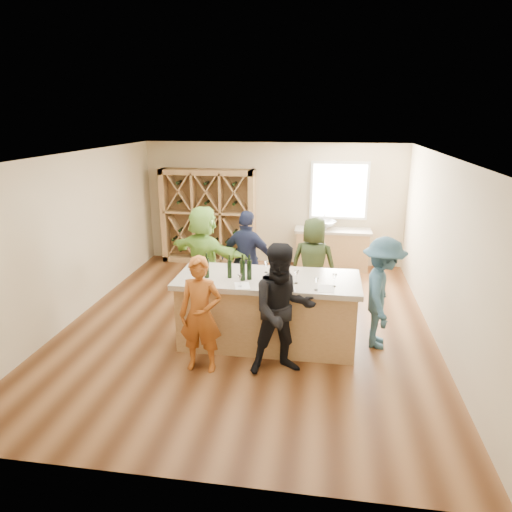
# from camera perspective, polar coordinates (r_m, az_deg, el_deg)

# --- Properties ---
(floor) EXTENTS (6.00, 7.00, 0.10)m
(floor) POSITION_cam_1_polar(r_m,az_deg,el_deg) (7.83, -0.95, -8.81)
(floor) COLOR brown
(floor) RESTS_ON ground
(ceiling) EXTENTS (6.00, 7.00, 0.10)m
(ceiling) POSITION_cam_1_polar(r_m,az_deg,el_deg) (7.05, -1.07, 12.85)
(ceiling) COLOR white
(ceiling) RESTS_ON ground
(wall_back) EXTENTS (6.00, 0.10, 2.80)m
(wall_back) POSITION_cam_1_polar(r_m,az_deg,el_deg) (10.74, 2.17, 6.57)
(wall_back) COLOR #C7B490
(wall_back) RESTS_ON ground
(wall_front) EXTENTS (6.00, 0.10, 2.80)m
(wall_front) POSITION_cam_1_polar(r_m,az_deg,el_deg) (4.10, -9.51, -12.10)
(wall_front) COLOR #C7B490
(wall_front) RESTS_ON ground
(wall_left) EXTENTS (0.10, 7.00, 2.80)m
(wall_left) POSITION_cam_1_polar(r_m,az_deg,el_deg) (8.37, -22.10, 2.20)
(wall_left) COLOR #C7B490
(wall_left) RESTS_ON ground
(wall_right) EXTENTS (0.10, 7.00, 2.80)m
(wall_right) POSITION_cam_1_polar(r_m,az_deg,el_deg) (7.45, 22.79, 0.37)
(wall_right) COLOR #C7B490
(wall_right) RESTS_ON ground
(window_frame) EXTENTS (1.30, 0.06, 1.30)m
(window_frame) POSITION_cam_1_polar(r_m,az_deg,el_deg) (10.54, 10.36, 8.03)
(window_frame) COLOR white
(window_frame) RESTS_ON wall_back
(window_pane) EXTENTS (1.18, 0.01, 1.18)m
(window_pane) POSITION_cam_1_polar(r_m,az_deg,el_deg) (10.50, 10.36, 8.00)
(window_pane) COLOR white
(window_pane) RESTS_ON wall_back
(wine_rack) EXTENTS (2.20, 0.45, 2.20)m
(wine_rack) POSITION_cam_1_polar(r_m,az_deg,el_deg) (10.80, -5.98, 4.93)
(wine_rack) COLOR #A77F50
(wine_rack) RESTS_ON floor
(back_counter_base) EXTENTS (1.60, 0.58, 0.86)m
(back_counter_base) POSITION_cam_1_polar(r_m,az_deg,el_deg) (10.56, 9.46, 0.74)
(back_counter_base) COLOR #A77F50
(back_counter_base) RESTS_ON floor
(back_counter_top) EXTENTS (1.70, 0.62, 0.06)m
(back_counter_top) POSITION_cam_1_polar(r_m,az_deg,el_deg) (10.44, 9.59, 3.16)
(back_counter_top) COLOR #A99D8B
(back_counter_top) RESTS_ON back_counter_base
(sink) EXTENTS (0.54, 0.54, 0.19)m
(sink) POSITION_cam_1_polar(r_m,az_deg,el_deg) (10.41, 8.52, 3.87)
(sink) COLOR silver
(sink) RESTS_ON back_counter_top
(faucet) EXTENTS (0.02, 0.02, 0.30)m
(faucet) POSITION_cam_1_polar(r_m,az_deg,el_deg) (10.57, 8.54, 4.39)
(faucet) COLOR silver
(faucet) RESTS_ON back_counter_top
(tasting_counter_base) EXTENTS (2.60, 1.00, 1.00)m
(tasting_counter_base) POSITION_cam_1_polar(r_m,az_deg,el_deg) (7.01, 1.45, -7.13)
(tasting_counter_base) COLOR #A77F50
(tasting_counter_base) RESTS_ON floor
(tasting_counter_top) EXTENTS (2.72, 1.12, 0.08)m
(tasting_counter_top) POSITION_cam_1_polar(r_m,az_deg,el_deg) (6.80, 1.48, -2.98)
(tasting_counter_top) COLOR #A99D8B
(tasting_counter_top) RESTS_ON tasting_counter_base
(wine_bottle_a) EXTENTS (0.08, 0.08, 0.29)m
(wine_bottle_a) POSITION_cam_1_polar(r_m,az_deg,el_deg) (6.77, -6.18, -1.50)
(wine_bottle_a) COLOR black
(wine_bottle_a) RESTS_ON tasting_counter_top
(wine_bottle_c) EXTENTS (0.07, 0.07, 0.27)m
(wine_bottle_c) POSITION_cam_1_polar(r_m,az_deg,el_deg) (6.73, -3.33, -1.64)
(wine_bottle_c) COLOR black
(wine_bottle_c) RESTS_ON tasting_counter_top
(wine_bottle_d) EXTENTS (0.08, 0.08, 0.31)m
(wine_bottle_d) POSITION_cam_1_polar(r_m,az_deg,el_deg) (6.62, -1.70, -1.78)
(wine_bottle_d) COLOR black
(wine_bottle_d) RESTS_ON tasting_counter_top
(wine_bottle_e) EXTENTS (0.07, 0.07, 0.29)m
(wine_bottle_e) POSITION_cam_1_polar(r_m,az_deg,el_deg) (6.65, -0.84, -1.74)
(wine_bottle_e) COLOR black
(wine_bottle_e) RESTS_ON tasting_counter_top
(wine_glass_a) EXTENTS (0.08, 0.08, 0.17)m
(wine_glass_a) POSITION_cam_1_polar(r_m,az_deg,el_deg) (6.40, -2.02, -3.12)
(wine_glass_a) COLOR white
(wine_glass_a) RESTS_ON tasting_counter_top
(wine_glass_b) EXTENTS (0.08, 0.08, 0.18)m
(wine_glass_b) POSITION_cam_1_polar(r_m,az_deg,el_deg) (6.30, 2.78, -3.42)
(wine_glass_b) COLOR white
(wine_glass_b) RESTS_ON tasting_counter_top
(wine_glass_c) EXTENTS (0.08, 0.08, 0.16)m
(wine_glass_c) POSITION_cam_1_polar(r_m,az_deg,el_deg) (6.33, 7.56, -3.54)
(wine_glass_c) COLOR white
(wine_glass_c) RESTS_ON tasting_counter_top
(wine_glass_d) EXTENTS (0.08, 0.08, 0.20)m
(wine_glass_d) POSITION_cam_1_polar(r_m,az_deg,el_deg) (6.54, 5.05, -2.60)
(wine_glass_d) COLOR white
(wine_glass_d) RESTS_ON tasting_counter_top
(wine_glass_e) EXTENTS (0.08, 0.08, 0.18)m
(wine_glass_e) POSITION_cam_1_polar(r_m,az_deg,el_deg) (6.49, 9.77, -3.01)
(wine_glass_e) COLOR white
(wine_glass_e) RESTS_ON tasting_counter_top
(tasting_menu_a) EXTENTS (0.27, 0.33, 0.00)m
(tasting_menu_a) POSITION_cam_1_polar(r_m,az_deg,el_deg) (6.46, -1.74, -3.72)
(tasting_menu_a) COLOR white
(tasting_menu_a) RESTS_ON tasting_counter_top
(tasting_menu_b) EXTENTS (0.31, 0.37, 0.00)m
(tasting_menu_b) POSITION_cam_1_polar(r_m,az_deg,el_deg) (6.37, 3.79, -4.04)
(tasting_menu_b) COLOR white
(tasting_menu_b) RESTS_ON tasting_counter_top
(tasting_menu_c) EXTENTS (0.22, 0.30, 0.00)m
(tasting_menu_c) POSITION_cam_1_polar(r_m,az_deg,el_deg) (6.42, 8.73, -4.05)
(tasting_menu_c) COLOR white
(tasting_menu_c) RESTS_ON tasting_counter_top
(person_near_left) EXTENTS (0.60, 0.44, 1.63)m
(person_near_left) POSITION_cam_1_polar(r_m,az_deg,el_deg) (6.24, -6.93, -7.29)
(person_near_left) COLOR #994C19
(person_near_left) RESTS_ON floor
(person_near_right) EXTENTS (1.00, 0.75, 1.83)m
(person_near_right) POSITION_cam_1_polar(r_m,az_deg,el_deg) (6.10, 3.35, -6.76)
(person_near_right) COLOR black
(person_near_right) RESTS_ON floor
(person_server) EXTENTS (0.62, 1.15, 1.71)m
(person_server) POSITION_cam_1_polar(r_m,az_deg,el_deg) (7.05, 15.46, -4.50)
(person_server) COLOR #335972
(person_server) RESTS_ON floor
(person_far_mid) EXTENTS (1.16, 0.82, 1.79)m
(person_far_mid) POSITION_cam_1_polar(r_m,az_deg,el_deg) (8.19, -1.07, -0.49)
(person_far_mid) COLOR #191E38
(person_far_mid) RESTS_ON floor
(person_far_right) EXTENTS (0.92, 0.70, 1.70)m
(person_far_right) POSITION_cam_1_polar(r_m,az_deg,el_deg) (8.16, 7.16, -1.03)
(person_far_right) COLOR #263319
(person_far_right) RESTS_ON floor
(person_far_left) EXTENTS (1.82, 1.28, 1.85)m
(person_far_left) POSITION_cam_1_polar(r_m,az_deg,el_deg) (8.39, -6.53, 0.06)
(person_far_left) COLOR #8CC64C
(person_far_left) RESTS_ON floor
(wine_glass_f) EXTENTS (0.07, 0.07, 0.18)m
(wine_glass_f) POSITION_cam_1_polar(r_m,az_deg,el_deg) (6.95, 1.29, -1.39)
(wine_glass_f) COLOR white
(wine_glass_f) RESTS_ON tasting_counter_top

